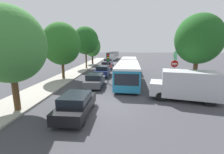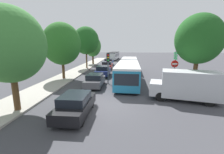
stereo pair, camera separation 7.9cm
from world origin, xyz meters
TOP-DOWN VIEW (x-y plane):
  - ground_plane at (0.00, 0.00)m, footprint 200.00×200.00m
  - kerb_strip_left at (-6.51, 19.56)m, footprint 3.20×49.11m
  - articulated_bus at (2.02, 10.03)m, footprint 3.27×15.77m
  - city_bus_rear at (-1.75, 39.11)m, footprint 3.32×11.37m
  - queued_car_black at (-1.58, -1.52)m, footprint 1.72×3.95m
  - queued_car_graphite at (-1.63, 5.20)m, footprint 1.70×3.91m
  - queued_car_navy at (-1.55, 11.07)m, footprint 1.85×4.25m
  - queued_car_red at (-1.67, 17.67)m, footprint 1.79×4.11m
  - queued_car_blue at (-1.93, 23.67)m, footprint 1.84×4.21m
  - white_van at (6.17, 1.67)m, footprint 5.32×3.09m
  - traffic_light at (-0.39, 6.53)m, footprint 0.36×0.39m
  - no_entry_sign at (6.34, 5.17)m, footprint 0.70×0.08m
  - direction_sign_post at (8.15, 10.45)m, footprint 0.13×1.40m
  - tree_left_near at (-5.56, -1.22)m, footprint 4.22×4.22m
  - tree_left_mid at (-6.23, 8.45)m, footprint 4.66×4.66m
  - tree_left_far at (-5.52, 17.92)m, footprint 4.74×4.74m
  - tree_left_distant at (-5.79, 25.05)m, footprint 3.85×3.85m
  - tree_right_near at (7.68, 3.83)m, footprint 3.93×3.93m

SIDE VIEW (x-z plane):
  - ground_plane at x=0.00m, z-range 0.00..0.00m
  - kerb_strip_left at x=-6.51m, z-range 0.00..0.14m
  - queued_car_graphite at x=-1.63m, z-range 0.01..1.36m
  - queued_car_black at x=-1.58m, z-range 0.01..1.37m
  - queued_car_red at x=-1.67m, z-range 0.01..1.43m
  - queued_car_blue at x=-1.93m, z-range 0.01..1.47m
  - queued_car_navy at x=-1.55m, z-range 0.01..1.48m
  - white_van at x=6.17m, z-range 0.09..2.40m
  - articulated_bus at x=2.02m, z-range 0.18..2.51m
  - city_bus_rear at x=-1.75m, z-range 0.19..2.60m
  - no_entry_sign at x=6.34m, z-range 0.47..3.29m
  - traffic_light at x=-0.39m, z-range 0.80..4.20m
  - direction_sign_post at x=8.15m, z-range 0.77..4.37m
  - tree_left_near at x=-5.56m, z-range 0.86..7.37m
  - tree_left_distant at x=-5.79m, z-range 0.90..7.51m
  - tree_left_mid at x=-6.23m, z-range 0.81..7.86m
  - tree_right_near at x=7.68m, z-range 1.20..8.10m
  - tree_left_far at x=-5.52m, z-range 1.23..8.96m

